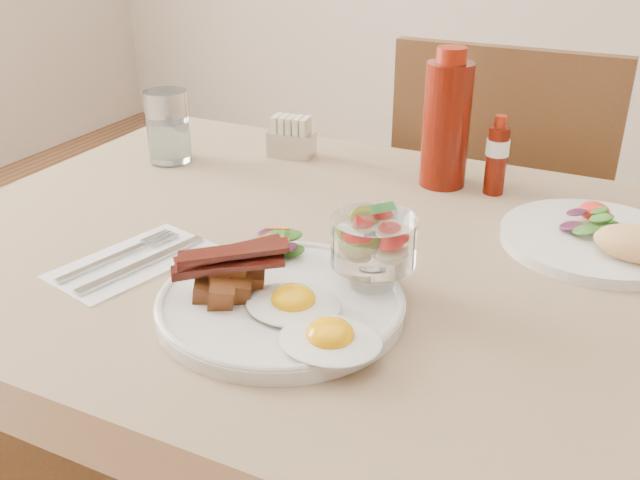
# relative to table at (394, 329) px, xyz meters

# --- Properties ---
(table) EXTENTS (1.33, 0.88, 0.75)m
(table) POSITION_rel_table_xyz_m (0.00, 0.00, 0.00)
(table) COLOR #523419
(table) RESTS_ON ground
(chair_far) EXTENTS (0.42, 0.42, 0.93)m
(chair_far) POSITION_rel_table_xyz_m (0.00, 0.66, -0.14)
(chair_far) COLOR #523419
(chair_far) RESTS_ON ground
(main_plate) EXTENTS (0.28, 0.28, 0.02)m
(main_plate) POSITION_rel_table_xyz_m (-0.08, -0.15, 0.10)
(main_plate) COLOR silver
(main_plate) RESTS_ON table
(fried_eggs) EXTENTS (0.18, 0.14, 0.03)m
(fried_eggs) POSITION_rel_table_xyz_m (-0.03, -0.19, 0.11)
(fried_eggs) COLOR white
(fried_eggs) RESTS_ON main_plate
(bacon_potato_pile) EXTENTS (0.12, 0.11, 0.06)m
(bacon_potato_pile) POSITION_rel_table_xyz_m (-0.14, -0.17, 0.13)
(bacon_potato_pile) COLOR brown
(bacon_potato_pile) RESTS_ON main_plate
(side_salad) EXTENTS (0.07, 0.06, 0.03)m
(side_salad) POSITION_rel_table_xyz_m (-0.14, -0.06, 0.12)
(side_salad) COLOR #215215
(side_salad) RESTS_ON main_plate
(fruit_cup) EXTENTS (0.10, 0.10, 0.10)m
(fruit_cup) POSITION_rel_table_xyz_m (-0.00, -0.07, 0.16)
(fruit_cup) COLOR white
(fruit_cup) RESTS_ON main_plate
(second_plate) EXTENTS (0.25, 0.25, 0.06)m
(second_plate) POSITION_rel_table_xyz_m (0.23, 0.17, 0.11)
(second_plate) COLOR silver
(second_plate) RESTS_ON table
(ketchup_bottle) EXTENTS (0.09, 0.09, 0.22)m
(ketchup_bottle) POSITION_rel_table_xyz_m (-0.04, 0.30, 0.19)
(ketchup_bottle) COLOR #550E04
(ketchup_bottle) RESTS_ON table
(hot_sauce_bottle) EXTENTS (0.04, 0.04, 0.12)m
(hot_sauce_bottle) POSITION_rel_table_xyz_m (0.05, 0.30, 0.15)
(hot_sauce_bottle) COLOR #550E04
(hot_sauce_bottle) RESTS_ON table
(sugar_caddy) EXTENTS (0.08, 0.05, 0.07)m
(sugar_caddy) POSITION_rel_table_xyz_m (-0.32, 0.32, 0.12)
(sugar_caddy) COLOR #B7B6BB
(sugar_caddy) RESTS_ON table
(water_glass) EXTENTS (0.07, 0.07, 0.12)m
(water_glass) POSITION_rel_table_xyz_m (-0.50, 0.20, 0.14)
(water_glass) COLOR white
(water_glass) RESTS_ON table
(napkin_cutlery) EXTENTS (0.16, 0.22, 0.01)m
(napkin_cutlery) POSITION_rel_table_xyz_m (-0.31, -0.13, 0.09)
(napkin_cutlery) COLOR white
(napkin_cutlery) RESTS_ON table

